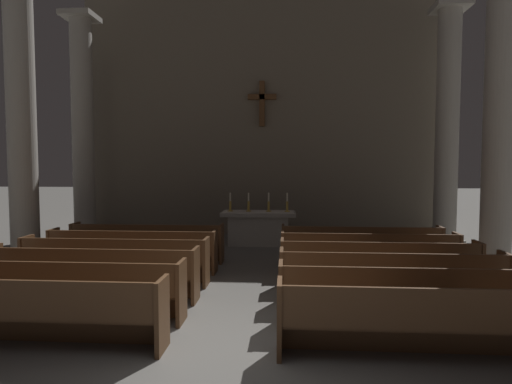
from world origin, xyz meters
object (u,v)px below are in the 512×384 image
object	(u,v)px
pew_left_row_4	(115,261)
column_left_third	(83,132)
candlestick_inner_left	(249,206)
pew_left_row_5	(133,251)
pew_right_row_5	(369,254)
altar	(259,227)
pew_right_row_3	(391,279)
column_right_second	(499,118)
pew_right_row_2	(408,297)
pew_left_row_2	(63,290)
column_right_third	(447,129)
pew_left_row_6	(147,243)
pew_right_row_4	(379,265)
pew_left_row_3	(92,273)
candlestick_outer_left	(230,205)
pew_left_row_1	(23,312)
candlestick_inner_right	(269,206)
pew_right_row_6	(361,245)
column_left_second	(22,121)
candlestick_outer_right	(287,206)
pew_right_row_1	(431,322)

from	to	relation	value
pew_left_row_4	column_left_third	size ratio (longest dim) A/B	0.53
candlestick_inner_left	pew_left_row_5	bearing A→B (deg)	-123.86
pew_right_row_5	altar	xyz separation A→B (m)	(-2.60, 3.43, 0.06)
pew_left_row_4	pew_right_row_3	world-z (taller)	same
pew_right_row_3	column_right_second	bearing A→B (deg)	42.72
pew_right_row_2	pew_left_row_5	bearing A→B (deg)	149.95
pew_left_row_2	column_right_third	distance (m)	11.06
pew_left_row_5	pew_left_row_6	bearing A→B (deg)	90.00
pew_right_row_4	column_right_second	bearing A→B (deg)	30.27
pew_left_row_3	candlestick_outer_left	xyz separation A→B (m)	(1.75, 5.43, 0.70)
pew_left_row_1	altar	distance (m)	7.88
pew_left_row_6	column_left_third	distance (m)	5.06
candlestick_inner_left	candlestick_inner_right	bearing A→B (deg)	0.00
pew_left_row_1	pew_left_row_4	world-z (taller)	same
column_right_second	column_left_third	size ratio (longest dim) A/B	1.00
pew_left_row_6	pew_right_row_6	world-z (taller)	same
pew_left_row_1	pew_right_row_4	xyz separation A→B (m)	(5.20, 3.01, 0.00)
pew_left_row_2	column_right_second	xyz separation A→B (m)	(8.15, 3.73, 2.96)
pew_left_row_3	column_left_second	size ratio (longest dim) A/B	0.53
candlestick_outer_right	pew_right_row_5	bearing A→B (deg)	-62.96
pew_right_row_6	column_right_third	world-z (taller)	column_right_third
pew_left_row_6	pew_right_row_4	distance (m)	5.57
altar	column_left_third	bearing A→B (deg)	175.67
pew_right_row_1	pew_right_row_2	world-z (taller)	same
pew_right_row_3	pew_right_row_5	distance (m)	2.01
pew_right_row_4	pew_right_row_6	bearing A→B (deg)	90.00
pew_right_row_1	candlestick_inner_right	bearing A→B (deg)	107.18
pew_left_row_1	pew_right_row_6	world-z (taller)	same
pew_left_row_6	pew_right_row_2	distance (m)	6.57
pew_left_row_3	column_right_second	xyz separation A→B (m)	(8.15, 2.73, 2.96)
candlestick_inner_right	pew_right_row_2	bearing A→B (deg)	-70.34
pew_right_row_4	candlestick_outer_right	bearing A→B (deg)	111.55
pew_right_row_2	column_right_second	world-z (taller)	column_right_second
pew_left_row_2	pew_right_row_5	size ratio (longest dim) A/B	1.00
pew_left_row_5	candlestick_outer_left	xyz separation A→B (m)	(1.75, 3.43, 0.70)
pew_left_row_5	pew_left_row_3	bearing A→B (deg)	-90.00
pew_left_row_4	pew_left_row_6	world-z (taller)	same
pew_left_row_3	pew_left_row_4	xyz separation A→B (m)	(0.00, 1.00, 0.00)
pew_left_row_4	column_right_third	bearing A→B (deg)	30.76
candlestick_outer_right	candlestick_inner_right	bearing A→B (deg)	180.00
pew_left_row_4	column_left_second	size ratio (longest dim) A/B	0.53
pew_left_row_5	column_left_third	distance (m)	5.68
pew_left_row_4	pew_right_row_3	size ratio (longest dim) A/B	1.00
column_left_second	column_left_third	world-z (taller)	same
column_left_second	pew_left_row_3	bearing A→B (deg)	-42.72
candlestick_outer_right	pew_left_row_4	bearing A→B (deg)	-127.91
altar	candlestick_inner_right	size ratio (longest dim) A/B	3.94
column_right_third	altar	distance (m)	6.28
pew_left_row_1	pew_right_row_1	world-z (taller)	same
column_right_third	candlestick_inner_right	size ratio (longest dim) A/B	12.63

